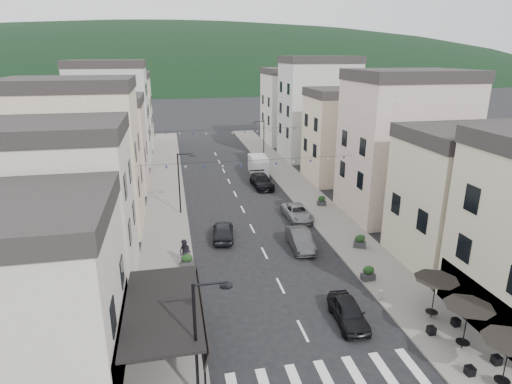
% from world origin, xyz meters
% --- Properties ---
extents(sidewalk_left, '(4.00, 76.00, 0.12)m').
position_xyz_m(sidewalk_left, '(-7.50, 32.00, 0.06)').
color(sidewalk_left, slate).
rests_on(sidewalk_left, ground).
extents(sidewalk_right, '(4.00, 76.00, 0.12)m').
position_xyz_m(sidewalk_right, '(7.50, 32.00, 0.06)').
color(sidewalk_right, slate).
rests_on(sidewalk_right, ground).
extents(hill_backdrop, '(640.00, 360.00, 70.00)m').
position_xyz_m(hill_backdrop, '(0.00, 300.00, 0.00)').
color(hill_backdrop, black).
rests_on(hill_backdrop, ground).
extents(boutique_awning, '(3.77, 7.50, 3.28)m').
position_xyz_m(boutique_awning, '(-7.25, 5.00, 3.11)').
color(boutique_awning, black).
rests_on(boutique_awning, ground).
extents(buildings_row_left, '(10.20, 54.16, 14.00)m').
position_xyz_m(buildings_row_left, '(-14.50, 37.75, 6.12)').
color(buildings_row_left, beige).
rests_on(buildings_row_left, ground).
extents(buildings_row_right, '(10.20, 54.16, 14.50)m').
position_xyz_m(buildings_row_right, '(14.50, 36.59, 6.32)').
color(buildings_row_right, beige).
rests_on(buildings_row_right, ground).
extents(cafe_terrace, '(2.50, 8.10, 2.53)m').
position_xyz_m(cafe_terrace, '(7.70, 2.80, 2.36)').
color(cafe_terrace, black).
rests_on(cafe_terrace, ground).
extents(streetlamp_left_near, '(1.70, 0.56, 6.00)m').
position_xyz_m(streetlamp_left_near, '(-5.82, 2.00, 3.70)').
color(streetlamp_left_near, black).
rests_on(streetlamp_left_near, ground).
extents(streetlamp_left_far, '(1.70, 0.56, 6.00)m').
position_xyz_m(streetlamp_left_far, '(-5.82, 26.00, 3.70)').
color(streetlamp_left_far, black).
rests_on(streetlamp_left_far, ground).
extents(streetlamp_right_far, '(1.70, 0.56, 6.00)m').
position_xyz_m(streetlamp_right_far, '(5.82, 44.00, 3.70)').
color(streetlamp_right_far, black).
rests_on(streetlamp_right_far, ground).
extents(bollards, '(11.66, 10.26, 0.60)m').
position_xyz_m(bollards, '(0.00, 5.50, 0.42)').
color(bollards, gray).
rests_on(bollards, ground).
extents(bunting_near, '(19.00, 0.28, 0.62)m').
position_xyz_m(bunting_near, '(0.00, 22.00, 5.65)').
color(bunting_near, black).
rests_on(bunting_near, ground).
extents(bunting_far, '(19.00, 0.28, 0.62)m').
position_xyz_m(bunting_far, '(0.00, 38.00, 5.65)').
color(bunting_far, black).
rests_on(bunting_far, ground).
extents(parked_car_a, '(1.83, 4.06, 1.35)m').
position_xyz_m(parked_car_a, '(2.80, 6.28, 0.68)').
color(parked_car_a, black).
rests_on(parked_car_a, ground).
extents(parked_car_b, '(1.72, 4.52, 1.47)m').
position_xyz_m(parked_car_b, '(3.01, 16.36, 0.73)').
color(parked_car_b, '#303032').
rests_on(parked_car_b, ground).
extents(parked_car_c, '(2.26, 4.66, 1.28)m').
position_xyz_m(parked_car_c, '(4.60, 22.48, 0.64)').
color(parked_car_c, gray).
rests_on(parked_car_c, ground).
extents(parked_car_d, '(2.28, 5.19, 1.48)m').
position_xyz_m(parked_car_d, '(3.42, 32.90, 0.74)').
color(parked_car_d, black).
rests_on(parked_car_d, ground).
extents(parked_car_e, '(2.25, 4.44, 1.45)m').
position_xyz_m(parked_car_e, '(-2.80, 19.29, 0.72)').
color(parked_car_e, black).
rests_on(parked_car_e, ground).
extents(delivery_van, '(2.27, 5.17, 2.43)m').
position_xyz_m(delivery_van, '(4.20, 38.68, 1.19)').
color(delivery_van, white).
rests_on(delivery_van, ground).
extents(pedestrian_a, '(0.67, 0.46, 1.78)m').
position_xyz_m(pedestrian_a, '(-7.16, 10.65, 1.01)').
color(pedestrian_a, black).
rests_on(pedestrian_a, sidewalk_left).
extents(pedestrian_b, '(1.22, 1.16, 1.98)m').
position_xyz_m(pedestrian_b, '(-6.11, 14.99, 1.11)').
color(pedestrian_b, black).
rests_on(pedestrian_b, sidewalk_left).
extents(planter_la, '(1.12, 0.85, 1.12)m').
position_xyz_m(planter_la, '(-7.43, 11.41, 0.66)').
color(planter_la, '#323235').
rests_on(planter_la, sidewalk_left).
extents(planter_lb, '(0.93, 0.52, 1.04)m').
position_xyz_m(planter_lb, '(-6.00, 14.63, 0.62)').
color(planter_lb, '#323134').
rests_on(planter_lb, sidewalk_left).
extents(planter_ra, '(0.97, 0.59, 1.03)m').
position_xyz_m(planter_ra, '(6.00, 10.39, 0.62)').
color(planter_ra, '#2E2E30').
rests_on(planter_ra, sidewalk_right).
extents(planter_rb, '(1.10, 0.89, 1.08)m').
position_xyz_m(planter_rb, '(7.61, 15.30, 0.65)').
color(planter_rb, '#323335').
rests_on(planter_rb, sidewalk_right).
extents(planter_rc, '(0.97, 0.64, 1.00)m').
position_xyz_m(planter_rc, '(8.01, 25.32, 0.61)').
color(planter_rc, '#333235').
rests_on(planter_rc, sidewalk_right).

